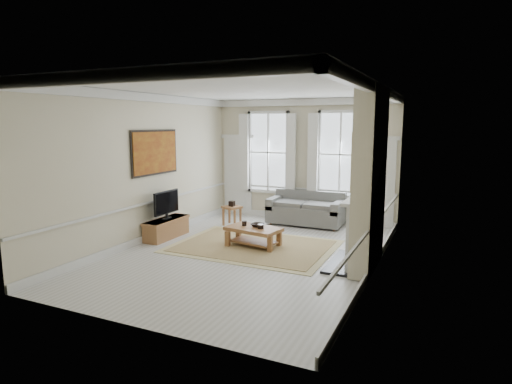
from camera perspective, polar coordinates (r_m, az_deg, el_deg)
The scene contains 23 objects.
floor at distance 9.12m, azimuth -1.07°, elevation -8.24°, with size 7.20×7.20×0.00m, color #B7B5AD.
ceiling at distance 8.73m, azimuth -1.14°, elevation 13.59°, with size 7.20×7.20×0.00m, color white.
back_wall at distance 12.09m, azimuth 6.35°, elevation 4.20°, with size 5.20×5.20×0.00m, color beige.
left_wall at distance 10.16m, azimuth -14.45°, elevation 3.06°, with size 7.20×7.20×0.00m, color beige.
right_wall at distance 7.99m, azimuth 15.94°, elevation 1.45°, with size 7.20×7.20×0.00m, color beige.
window_left at distance 12.40m, azimuth 1.66°, elevation 5.30°, with size 1.26×0.20×2.20m, color #B2BCC6, non-canonical shape.
window_right at distance 11.74m, azimuth 11.17°, elevation 4.93°, with size 1.26×0.20×2.20m, color #B2BCC6, non-canonical shape.
door_left at distance 12.90m, azimuth -2.43°, elevation 2.10°, with size 0.90×0.08×2.30m, color silver.
door_right at distance 11.64m, azimuth 15.86°, elevation 1.00°, with size 0.90×0.08×2.30m, color silver.
painting at distance 10.34m, azimuth -13.30°, elevation 5.15°, with size 0.05×1.66×1.06m, color #A16E1B.
chimney_breast at distance 8.22m, azimuth 14.95°, elevation 1.69°, with size 0.35×1.70×3.38m, color beige.
hearth at distance 8.66m, azimuth 11.69°, elevation -9.19°, with size 0.55×1.50×0.05m, color black.
fireplace at distance 8.43m, azimuth 13.17°, elevation -4.75°, with size 0.21×1.45×1.33m.
mirror at distance 8.22m, azimuth 13.57°, elevation 4.20°, with size 0.06×1.26×1.06m, color gold.
sofa at distance 11.73m, azimuth 6.73°, elevation -2.51°, with size 1.99×0.97×0.89m.
side_table at distance 11.58m, azimuth -3.22°, elevation -2.42°, with size 0.55×0.55×0.52m.
rug at distance 9.63m, azimuth -0.34°, elevation -7.22°, with size 3.50×2.60×0.02m, color olive.
coffee_table at distance 9.53m, azimuth -0.34°, elevation -5.20°, with size 1.28×0.88×0.44m.
ceramic_pot_a at distance 9.65m, azimuth -1.57°, elevation -4.21°, with size 0.11×0.11×0.11m, color black.
ceramic_pot_b at distance 9.38m, azimuth 0.64°, elevation -4.62°, with size 0.14×0.14×0.10m, color black.
bowl at distance 9.57m, azimuth 0.18°, elevation -4.42°, with size 0.29×0.29×0.07m, color black.
tv_stand at distance 10.52m, azimuth -11.84°, elevation -4.77°, with size 0.42×1.30×0.46m, color brown.
tv at distance 10.38m, azimuth -11.85°, elevation -1.41°, with size 0.08×0.90×0.68m.
Camera 1 is at (3.79, -7.84, 2.71)m, focal length 30.00 mm.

